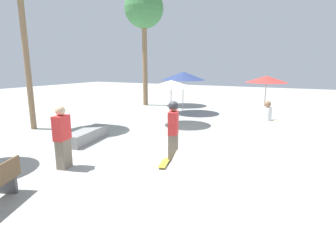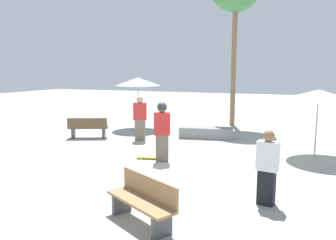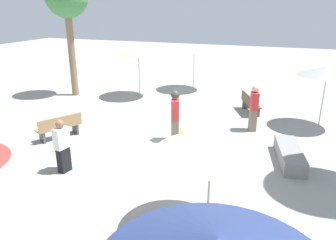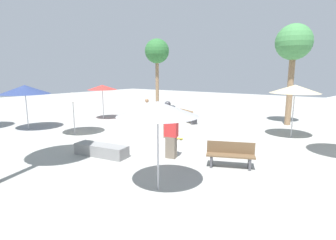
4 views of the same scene
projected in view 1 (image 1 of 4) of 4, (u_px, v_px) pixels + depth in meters
ground_plane at (168, 152)px, 8.74m from camera, size 60.00×60.00×0.00m
skater_main at (173, 129)px, 7.82m from camera, size 0.41×0.54×1.82m
skateboard at (164, 163)px, 7.62m from camera, size 0.39×0.82×0.07m
concrete_ledge at (87, 135)px, 10.00m from camera, size 1.02×2.26×0.44m
bench_near at (321, 154)px, 7.26m from camera, size 1.15×1.62×0.85m
shade_umbrella_red at (266, 79)px, 12.75m from camera, size 2.00×2.00×2.36m
shade_umbrella_cream at (171, 84)px, 12.44m from camera, size 2.25×2.25×2.17m
shade_umbrella_navy at (183, 76)px, 15.58m from camera, size 2.65×2.65×2.50m
palm_tree_right at (144, 10)px, 18.04m from camera, size 2.70×2.70×8.09m
bystander_watching at (266, 122)px, 9.70m from camera, size 0.31×0.47×1.57m
bystander_far at (62, 138)px, 7.22m from camera, size 0.37×0.53×1.77m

